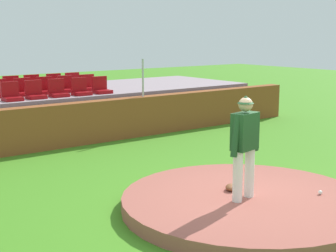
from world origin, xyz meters
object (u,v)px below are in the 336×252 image
(stadium_chair_4, at_px, (101,88))
(stadium_chair_14, at_px, (74,83))
(fielding_glove, at_px, (231,187))
(stadium_chair_13, at_px, (55,85))
(pitcher, at_px, (245,140))
(stadium_chair_1, at_px, (35,93))
(stadium_chair_11, at_px, (12,87))
(stadium_chair_7, at_px, (46,88))
(stadium_chair_8, at_px, (67,87))
(stadium_chair_9, at_px, (89,85))
(stadium_chair_3, at_px, (80,90))
(stadium_chair_0, at_px, (11,95))
(stadium_chair_12, at_px, (33,86))
(stadium_chair_2, at_px, (58,91))
(stadium_chair_6, at_px, (24,90))
(baseball, at_px, (320,193))

(stadium_chair_4, xyz_separation_m, stadium_chair_14, (0.02, 1.84, 0.00))
(fielding_glove, bearing_deg, stadium_chair_13, 45.50)
(pitcher, height_order, stadium_chair_4, pitcher)
(stadium_chair_1, height_order, stadium_chair_13, same)
(stadium_chair_11, xyz_separation_m, stadium_chair_14, (2.08, 0.04, 0.00))
(fielding_glove, bearing_deg, pitcher, -150.31)
(pitcher, height_order, stadium_chair_1, pitcher)
(stadium_chair_7, height_order, stadium_chair_13, same)
(stadium_chair_13, bearing_deg, stadium_chair_8, 88.29)
(stadium_chair_4, relative_size, stadium_chair_9, 1.00)
(pitcher, relative_size, stadium_chair_1, 3.53)
(stadium_chair_8, bearing_deg, stadium_chair_14, -127.62)
(stadium_chair_3, bearing_deg, stadium_chair_4, -178.78)
(stadium_chair_0, relative_size, stadium_chair_12, 1.00)
(stadium_chair_2, bearing_deg, fielding_glove, 90.30)
(stadium_chair_13, bearing_deg, stadium_chair_6, 33.24)
(stadium_chair_1, distance_m, stadium_chair_12, 1.93)
(stadium_chair_3, bearing_deg, baseball, 92.96)
(stadium_chair_4, relative_size, stadium_chair_14, 1.00)
(stadium_chair_0, distance_m, stadium_chair_13, 2.77)
(stadium_chair_0, relative_size, stadium_chair_13, 1.00)
(stadium_chair_4, bearing_deg, stadium_chair_2, -1.41)
(fielding_glove, relative_size, stadium_chair_2, 0.60)
(stadium_chair_6, distance_m, stadium_chair_12, 1.15)
(stadium_chair_8, bearing_deg, stadium_chair_11, -32.13)
(stadium_chair_1, xyz_separation_m, stadium_chair_3, (1.37, -0.04, 0.00))
(stadium_chair_14, bearing_deg, stadium_chair_1, 40.90)
(stadium_chair_8, height_order, stadium_chair_13, same)
(stadium_chair_14, bearing_deg, stadium_chair_2, 52.03)
(stadium_chair_1, relative_size, stadium_chair_14, 1.00)
(stadium_chair_1, relative_size, stadium_chair_3, 1.00)
(fielding_glove, xyz_separation_m, stadium_chair_8, (0.67, 7.89, 1.09))
(baseball, height_order, stadium_chair_2, stadium_chair_2)
(stadium_chair_0, bearing_deg, stadium_chair_11, -110.88)
(stadium_chair_8, relative_size, stadium_chair_14, 1.00)
(stadium_chair_1, bearing_deg, stadium_chair_0, 3.05)
(pitcher, distance_m, stadium_chair_9, 8.46)
(stadium_chair_7, bearing_deg, stadium_chair_11, -51.77)
(stadium_chair_8, xyz_separation_m, stadium_chair_13, (0.03, 0.87, 0.00))
(fielding_glove, height_order, stadium_chair_4, stadium_chair_4)
(stadium_chair_3, xyz_separation_m, stadium_chair_6, (-1.35, 0.90, 0.00))
(stadium_chair_8, bearing_deg, stadium_chair_13, -91.71)
(stadium_chair_12, bearing_deg, stadium_chair_6, 54.70)
(pitcher, bearing_deg, stadium_chair_14, 70.57)
(fielding_glove, bearing_deg, stadium_chair_14, 41.19)
(fielding_glove, height_order, stadium_chair_6, stadium_chair_6)
(baseball, xyz_separation_m, stadium_chair_13, (-0.37, 9.87, 1.11))
(fielding_glove, xyz_separation_m, stadium_chair_11, (-0.71, 8.75, 1.09))
(stadium_chair_0, xyz_separation_m, stadium_chair_12, (1.36, 1.84, 0.00))
(stadium_chair_3, xyz_separation_m, stadium_chair_8, (0.02, 0.94, 0.00))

